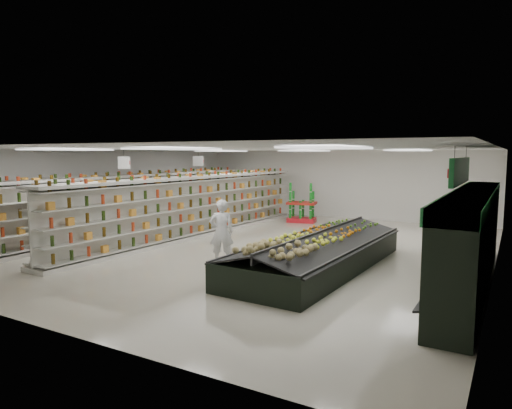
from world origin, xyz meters
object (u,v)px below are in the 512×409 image
Objects in this scene: gondola_center at (195,209)px; shopper_main at (222,232)px; soda_endcap at (302,205)px; produce_island at (319,251)px; shopper_background at (217,205)px; gondola_left at (136,205)px.

shopper_main is at bearing -41.04° from gondola_center.
gondola_center is at bearing -79.39° from shopper_main.
soda_endcap is at bearing 70.78° from gondola_center.
produce_island is (5.81, -2.23, -0.57)m from gondola_center.
shopper_background reaches higher than produce_island.
gondola_center is 3.12m from shopper_background.
produce_island is 3.79× the size of shopper_main.
gondola_left reaches higher than gondola_center.
gondola_center is 5.53m from soda_endcap.
soda_endcap is 3.75m from shopper_background.
produce_island is 4.23× the size of soda_endcap.
gondola_left reaches higher than soda_endcap.
soda_endcap is at bearing 117.22° from produce_island.
gondola_left is at bearing -169.48° from gondola_center.
gondola_left is at bearing 167.55° from produce_island.
gondola_left is at bearing -129.96° from soda_endcap.
gondola_left is 6.52m from shopper_main.
shopper_background is (-6.83, 5.17, 0.36)m from produce_island.
shopper_background is (1.57, 3.32, -0.22)m from gondola_left.
produce_island is 2.70m from shopper_main.
shopper_main reaches higher than shopper_background.
soda_endcap is 0.89× the size of shopper_main.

